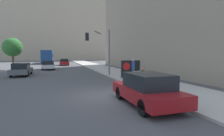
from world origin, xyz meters
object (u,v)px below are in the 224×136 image
(jogger_on_sidewalk, at_px, (133,68))
(street_tree_midblock, at_px, (12,47))
(car_on_road_nearest, at_px, (22,69))
(city_bus_on_road, at_px, (48,56))
(protest_banner, at_px, (130,69))
(traffic_light_pole, at_px, (100,44))
(car_on_road_distant, at_px, (64,62))
(seated_protester, at_px, (143,76))
(parked_car_curbside, at_px, (147,89))
(car_on_road_midblock, at_px, (49,65))

(jogger_on_sidewalk, relative_size, street_tree_midblock, 0.37)
(car_on_road_nearest, bearing_deg, city_bus_on_road, 87.21)
(protest_banner, bearing_deg, traffic_light_pole, 119.53)
(street_tree_midblock, bearing_deg, protest_banner, -49.88)
(jogger_on_sidewalk, height_order, city_bus_on_road, city_bus_on_road)
(car_on_road_nearest, bearing_deg, car_on_road_distant, 73.88)
(traffic_light_pole, xyz_separation_m, street_tree_midblock, (-10.83, 11.69, 0.02))
(seated_protester, relative_size, car_on_road_distant, 0.25)
(parked_car_curbside, relative_size, car_on_road_midblock, 0.99)
(car_on_road_distant, height_order, city_bus_on_road, city_bus_on_road)
(parked_car_curbside, bearing_deg, car_on_road_nearest, 118.16)
(jogger_on_sidewalk, relative_size, car_on_road_midblock, 0.41)
(protest_banner, distance_m, car_on_road_nearest, 12.05)
(car_on_road_distant, bearing_deg, car_on_road_midblock, -104.36)
(jogger_on_sidewalk, relative_size, parked_car_curbside, 0.42)
(traffic_light_pole, xyz_separation_m, car_on_road_nearest, (-8.15, 2.94, -2.68))
(jogger_on_sidewalk, bearing_deg, traffic_light_pole, -48.73)
(parked_car_curbside, bearing_deg, protest_banner, 71.72)
(jogger_on_sidewalk, height_order, protest_banner, jogger_on_sidewalk)
(traffic_light_pole, height_order, city_bus_on_road, traffic_light_pole)
(protest_banner, height_order, car_on_road_nearest, protest_banner)
(seated_protester, bearing_deg, jogger_on_sidewalk, 79.55)
(seated_protester, distance_m, jogger_on_sidewalk, 3.34)
(car_on_road_midblock, bearing_deg, jogger_on_sidewalk, -60.37)
(protest_banner, bearing_deg, jogger_on_sidewalk, -21.92)
(parked_car_curbside, relative_size, city_bus_on_road, 0.34)
(seated_protester, relative_size, traffic_light_pole, 0.25)
(street_tree_midblock, bearing_deg, city_bus_on_road, 78.31)
(street_tree_midblock, bearing_deg, car_on_road_distant, 49.48)
(jogger_on_sidewalk, xyz_separation_m, car_on_road_midblock, (-7.91, 13.91, -0.33))
(parked_car_curbside, height_order, car_on_road_midblock, parked_car_curbside)
(protest_banner, distance_m, traffic_light_pole, 4.71)
(car_on_road_nearest, relative_size, car_on_road_distant, 0.98)
(parked_car_curbside, height_order, car_on_road_distant, parked_car_curbside)
(street_tree_midblock, bearing_deg, parked_car_curbside, -65.89)
(traffic_light_pole, distance_m, car_on_road_nearest, 9.07)
(traffic_light_pole, bearing_deg, jogger_on_sidewalk, -58.43)
(car_on_road_distant, bearing_deg, car_on_road_nearest, -106.12)
(parked_car_curbside, distance_m, car_on_road_midblock, 22.15)
(traffic_light_pole, bearing_deg, car_on_road_midblock, 118.92)
(seated_protester, xyz_separation_m, car_on_road_nearest, (-9.70, 9.82, -0.07))
(jogger_on_sidewalk, distance_m, street_tree_midblock, 20.26)
(jogger_on_sidewalk, height_order, car_on_road_midblock, jogger_on_sidewalk)
(car_on_road_midblock, xyz_separation_m, city_bus_on_road, (-1.09, 21.00, 1.23))
(traffic_light_pole, height_order, street_tree_midblock, traffic_light_pole)
(jogger_on_sidewalk, distance_m, car_on_road_distant, 25.06)
(protest_banner, distance_m, city_bus_on_road, 35.92)
(jogger_on_sidewalk, relative_size, traffic_light_pole, 0.37)
(jogger_on_sidewalk, xyz_separation_m, traffic_light_pole, (-2.23, 3.63, 2.35))
(protest_banner, relative_size, street_tree_midblock, 0.40)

